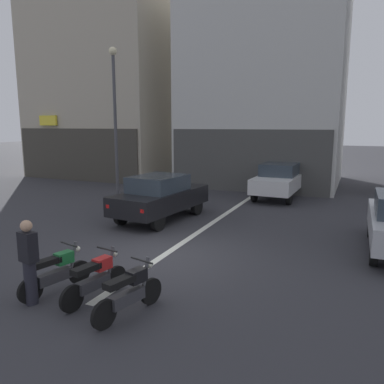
{
  "coord_description": "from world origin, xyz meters",
  "views": [
    {
      "loc": [
        4.53,
        -8.41,
        3.43
      ],
      "look_at": [
        -0.02,
        2.0,
        1.4
      ],
      "focal_mm": 35.34,
      "sensor_mm": 36.0,
      "label": 1
    }
  ],
  "objects_px": {
    "street_lamp": "(115,109)",
    "person_by_motorcycles": "(29,262)",
    "motorcycle_green_row_leftmost": "(57,272)",
    "car_white_down_street": "(279,180)",
    "motorcycle_red_row_left_mid": "(96,278)",
    "motorcycle_black_row_centre": "(129,292)",
    "car_black_crossing_near": "(160,196)"
  },
  "relations": [
    {
      "from": "street_lamp",
      "to": "person_by_motorcycles",
      "type": "height_order",
      "value": "street_lamp"
    },
    {
      "from": "motorcycle_green_row_leftmost",
      "to": "car_white_down_street",
      "type": "bearing_deg",
      "value": 79.72
    },
    {
      "from": "motorcycle_red_row_left_mid",
      "to": "motorcycle_black_row_centre",
      "type": "xyz_separation_m",
      "value": [
        0.95,
        -0.26,
        0.0
      ]
    },
    {
      "from": "street_lamp",
      "to": "motorcycle_black_row_centre",
      "type": "bearing_deg",
      "value": -54.38
    },
    {
      "from": "person_by_motorcycles",
      "to": "motorcycle_red_row_left_mid",
      "type": "bearing_deg",
      "value": 31.07
    },
    {
      "from": "motorcycle_green_row_leftmost",
      "to": "person_by_motorcycles",
      "type": "relative_size",
      "value": 0.98
    },
    {
      "from": "car_white_down_street",
      "to": "motorcycle_black_row_centre",
      "type": "xyz_separation_m",
      "value": [
        -0.31,
        -12.36,
        -0.43
      ]
    },
    {
      "from": "motorcycle_green_row_leftmost",
      "to": "street_lamp",
      "type": "bearing_deg",
      "value": 117.34
    },
    {
      "from": "motorcycle_green_row_leftmost",
      "to": "motorcycle_red_row_left_mid",
      "type": "relative_size",
      "value": 0.99
    },
    {
      "from": "car_black_crossing_near",
      "to": "street_lamp",
      "type": "height_order",
      "value": "street_lamp"
    },
    {
      "from": "motorcycle_green_row_leftmost",
      "to": "person_by_motorcycles",
      "type": "height_order",
      "value": "person_by_motorcycles"
    },
    {
      "from": "motorcycle_red_row_left_mid",
      "to": "person_by_motorcycles",
      "type": "distance_m",
      "value": 1.28
    },
    {
      "from": "motorcycle_green_row_leftmost",
      "to": "person_by_motorcycles",
      "type": "xyz_separation_m",
      "value": [
        -0.1,
        -0.58,
        0.4
      ]
    },
    {
      "from": "street_lamp",
      "to": "person_by_motorcycles",
      "type": "bearing_deg",
      "value": -64.64
    },
    {
      "from": "car_white_down_street",
      "to": "motorcycle_green_row_leftmost",
      "type": "xyz_separation_m",
      "value": [
        -2.2,
        -12.15,
        -0.43
      ]
    },
    {
      "from": "motorcycle_black_row_centre",
      "to": "person_by_motorcycles",
      "type": "height_order",
      "value": "person_by_motorcycles"
    },
    {
      "from": "motorcycle_black_row_centre",
      "to": "motorcycle_green_row_leftmost",
      "type": "bearing_deg",
      "value": 173.64
    },
    {
      "from": "motorcycle_green_row_leftmost",
      "to": "motorcycle_black_row_centre",
      "type": "distance_m",
      "value": 1.91
    },
    {
      "from": "motorcycle_green_row_leftmost",
      "to": "motorcycle_red_row_left_mid",
      "type": "bearing_deg",
      "value": 2.88
    },
    {
      "from": "street_lamp",
      "to": "person_by_motorcycles",
      "type": "distance_m",
      "value": 10.82
    },
    {
      "from": "motorcycle_red_row_left_mid",
      "to": "motorcycle_black_row_centre",
      "type": "distance_m",
      "value": 0.98
    },
    {
      "from": "motorcycle_black_row_centre",
      "to": "motorcycle_red_row_left_mid",
      "type": "bearing_deg",
      "value": 164.73
    },
    {
      "from": "street_lamp",
      "to": "motorcycle_red_row_left_mid",
      "type": "xyz_separation_m",
      "value": [
        5.47,
        -8.7,
        -3.66
      ]
    },
    {
      "from": "street_lamp",
      "to": "person_by_motorcycles",
      "type": "relative_size",
      "value": 4.04
    },
    {
      "from": "motorcycle_green_row_leftmost",
      "to": "motorcycle_red_row_left_mid",
      "type": "distance_m",
      "value": 0.95
    },
    {
      "from": "car_black_crossing_near",
      "to": "person_by_motorcycles",
      "type": "distance_m",
      "value": 6.87
    },
    {
      "from": "car_white_down_street",
      "to": "person_by_motorcycles",
      "type": "distance_m",
      "value": 12.94
    },
    {
      "from": "car_white_down_street",
      "to": "motorcycle_green_row_leftmost",
      "type": "bearing_deg",
      "value": -100.28
    },
    {
      "from": "motorcycle_red_row_left_mid",
      "to": "motorcycle_green_row_leftmost",
      "type": "bearing_deg",
      "value": -177.12
    },
    {
      "from": "motorcycle_red_row_left_mid",
      "to": "street_lamp",
      "type": "bearing_deg",
      "value": 122.16
    },
    {
      "from": "motorcycle_red_row_left_mid",
      "to": "person_by_motorcycles",
      "type": "height_order",
      "value": "person_by_motorcycles"
    },
    {
      "from": "car_white_down_street",
      "to": "motorcycle_red_row_left_mid",
      "type": "relative_size",
      "value": 2.51
    }
  ]
}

